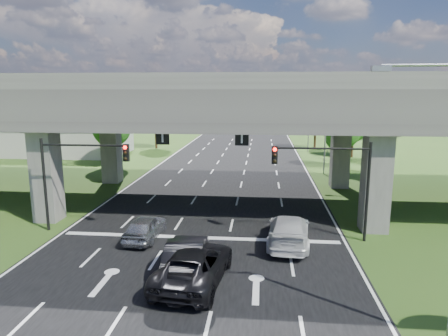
% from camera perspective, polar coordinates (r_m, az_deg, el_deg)
% --- Properties ---
extents(ground, '(160.00, 160.00, 0.00)m').
position_cam_1_polar(ground, '(21.79, -5.04, -13.20)').
color(ground, '#2A4A18').
rests_on(ground, ground).
extents(road, '(18.00, 120.00, 0.03)m').
position_cam_1_polar(road, '(31.07, -1.67, -5.69)').
color(road, black).
rests_on(road, ground).
extents(overpass, '(80.00, 15.00, 10.00)m').
position_cam_1_polar(overpass, '(31.77, -1.29, 9.16)').
color(overpass, '#363431').
rests_on(overpass, ground).
extents(warehouse, '(20.00, 10.00, 4.00)m').
position_cam_1_polar(warehouse, '(62.51, -22.99, 3.71)').
color(warehouse, '#9E9E99').
rests_on(warehouse, ground).
extents(signal_right, '(5.76, 0.54, 6.00)m').
position_cam_1_polar(signal_right, '(24.28, 15.05, -0.63)').
color(signal_right, black).
rests_on(signal_right, ground).
extents(signal_left, '(5.76, 0.54, 6.00)m').
position_cam_1_polar(signal_left, '(26.60, -20.40, 0.04)').
color(signal_left, black).
rests_on(signal_left, ground).
extents(streetlight_far, '(3.38, 0.25, 10.00)m').
position_cam_1_polar(streetlight_far, '(44.10, 13.87, 6.64)').
color(streetlight_far, gray).
rests_on(streetlight_far, ground).
extents(streetlight_beyond, '(3.38, 0.25, 10.00)m').
position_cam_1_polar(streetlight_beyond, '(59.95, 11.70, 7.77)').
color(streetlight_beyond, gray).
rests_on(streetlight_beyond, ground).
extents(tree_left_near, '(4.50, 4.50, 7.80)m').
position_cam_1_polar(tree_left_near, '(49.03, -15.75, 5.74)').
color(tree_left_near, black).
rests_on(tree_left_near, ground).
extents(tree_left_mid, '(3.91, 3.90, 6.76)m').
position_cam_1_polar(tree_left_mid, '(57.60, -15.65, 5.81)').
color(tree_left_mid, black).
rests_on(tree_left_mid, ground).
extents(tree_left_far, '(4.80, 4.80, 8.32)m').
position_cam_1_polar(tree_left_far, '(63.88, -9.73, 7.39)').
color(tree_left_far, black).
rests_on(tree_left_far, ground).
extents(tree_right_near, '(4.20, 4.20, 7.28)m').
position_cam_1_polar(tree_right_near, '(48.63, 16.58, 5.27)').
color(tree_right_near, black).
rests_on(tree_right_near, ground).
extents(tree_right_mid, '(3.91, 3.90, 6.76)m').
position_cam_1_polar(tree_right_mid, '(57.07, 18.03, 5.63)').
color(tree_right_mid, black).
rests_on(tree_right_mid, ground).
extents(tree_right_far, '(4.50, 4.50, 7.80)m').
position_cam_1_polar(tree_right_far, '(64.20, 13.03, 6.99)').
color(tree_right_far, black).
rests_on(tree_right_far, ground).
extents(car_silver, '(1.92, 4.37, 1.46)m').
position_cam_1_polar(car_silver, '(24.96, -11.19, -8.31)').
color(car_silver, '#96979D').
rests_on(car_silver, road).
extents(car_dark, '(2.13, 5.31, 1.72)m').
position_cam_1_polar(car_dark, '(20.33, -5.38, -12.30)').
color(car_dark, black).
rests_on(car_dark, road).
extents(car_white, '(2.82, 5.96, 1.68)m').
position_cam_1_polar(car_white, '(23.97, 9.23, -8.77)').
color(car_white, '#B2B2B2').
rests_on(car_white, road).
extents(car_trailing, '(3.45, 6.35, 1.69)m').
position_cam_1_polar(car_trailing, '(19.32, -4.29, -13.62)').
color(car_trailing, black).
rests_on(car_trailing, road).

